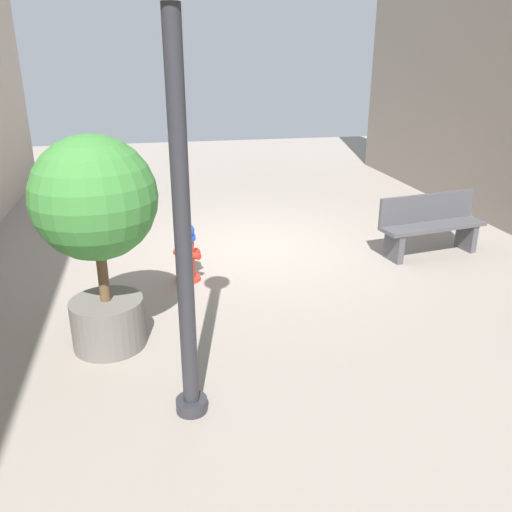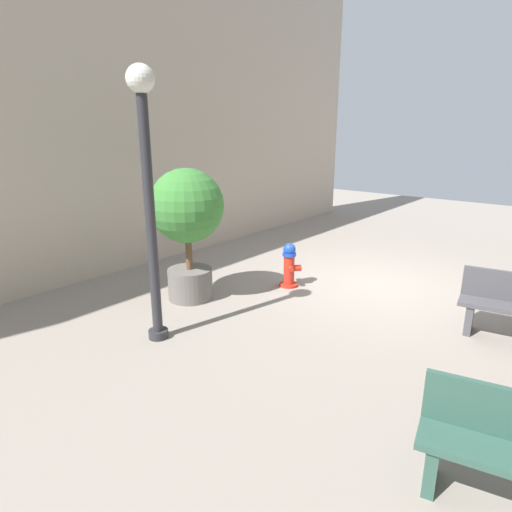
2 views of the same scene
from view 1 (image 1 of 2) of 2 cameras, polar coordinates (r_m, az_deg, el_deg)
ground_plane at (r=8.69m, az=0.23°, el=0.93°), size 23.40×23.40×0.00m
fire_hydrant at (r=7.35m, az=-7.48°, el=0.44°), size 0.39×0.39×0.85m
bench_near at (r=8.72m, az=18.43°, el=3.36°), size 1.79×0.71×0.95m
planter_tree at (r=5.50m, az=-16.96°, el=4.02°), size 1.25×1.25×2.29m
street_lamp at (r=4.00m, az=-8.41°, el=10.81°), size 0.36×0.36×3.66m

